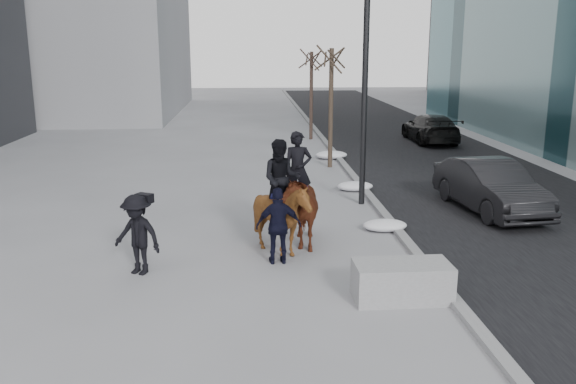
{
  "coord_description": "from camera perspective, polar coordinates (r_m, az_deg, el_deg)",
  "views": [
    {
      "loc": [
        -0.9,
        -12.55,
        4.82
      ],
      "look_at": [
        0.0,
        1.2,
        1.5
      ],
      "focal_mm": 38.0,
      "sensor_mm": 36.0,
      "label": 1
    }
  ],
  "objects": [
    {
      "name": "mounted_right",
      "position": [
        14.25,
        -0.6,
        -1.62
      ],
      "size": [
        1.59,
        1.75,
        2.72
      ],
      "color": "#4A250E",
      "rests_on": "ground"
    },
    {
      "name": "snow_piles",
      "position": [
        22.14,
        5.7,
        1.33
      ],
      "size": [
        1.38,
        11.44,
        0.35
      ],
      "color": "white",
      "rests_on": "ground"
    },
    {
      "name": "road",
      "position": [
        24.38,
        15.25,
        1.67
      ],
      "size": [
        8.0,
        90.0,
        0.01
      ],
      "primitive_type": "cube",
      "color": "black",
      "rests_on": "ground"
    },
    {
      "name": "car_near",
      "position": [
        18.97,
        18.4,
        0.5
      ],
      "size": [
        2.15,
        4.8,
        1.53
      ],
      "primitive_type": "imported",
      "rotation": [
        0.0,
        0.0,
        0.12
      ],
      "color": "black",
      "rests_on": "ground"
    },
    {
      "name": "tree_far",
      "position": [
        32.11,
        2.19,
        9.41
      ],
      "size": [
        1.2,
        1.2,
        5.02
      ],
      "primitive_type": null,
      "color": "#36261F",
      "rests_on": "ground"
    },
    {
      "name": "mounted_left",
      "position": [
        15.06,
        0.95,
        -1.01
      ],
      "size": [
        1.01,
        2.17,
        2.79
      ],
      "color": "#4E250F",
      "rests_on": "ground"
    },
    {
      "name": "planter",
      "position": [
        12.13,
        10.61,
        -8.22
      ],
      "size": [
        1.87,
        0.95,
        0.74
      ],
      "primitive_type": "cube",
      "rotation": [
        0.0,
        0.0,
        0.01
      ],
      "color": "#99999C",
      "rests_on": "ground"
    },
    {
      "name": "lamppost",
      "position": [
        18.56,
        7.34,
        13.97
      ],
      "size": [
        0.25,
        0.8,
        9.09
      ],
      "color": "black",
      "rests_on": "ground"
    },
    {
      "name": "car_far",
      "position": [
        32.09,
        13.17,
        5.84
      ],
      "size": [
        2.02,
        4.95,
        1.44
      ],
      "primitive_type": "imported",
      "rotation": [
        0.0,
        0.0,
        3.14
      ],
      "color": "black",
      "rests_on": "ground"
    },
    {
      "name": "camera_crew",
      "position": [
        13.46,
        -13.92,
        -3.86
      ],
      "size": [
        1.31,
        1.1,
        1.75
      ],
      "color": "black",
      "rests_on": "ground"
    },
    {
      "name": "curb",
      "position": [
        23.38,
        5.94,
        1.72
      ],
      "size": [
        0.25,
        90.0,
        0.12
      ],
      "primitive_type": "cube",
      "color": "gray",
      "rests_on": "ground"
    },
    {
      "name": "ground",
      "position": [
        13.48,
        0.34,
        -7.41
      ],
      "size": [
        120.0,
        120.0,
        0.0
      ],
      "primitive_type": "plane",
      "color": "gray",
      "rests_on": "ground"
    },
    {
      "name": "tree_near",
      "position": [
        24.55,
        4.04,
        8.38
      ],
      "size": [
        1.2,
        1.2,
        5.25
      ],
      "primitive_type": null,
      "color": "#32271E",
      "rests_on": "ground"
    },
    {
      "name": "feeder",
      "position": [
        13.69,
        -0.88,
        -3.19
      ],
      "size": [
        1.06,
        0.89,
        1.75
      ],
      "color": "black",
      "rests_on": "ground"
    }
  ]
}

